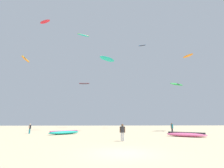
# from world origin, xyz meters

# --- Properties ---
(ground_plane) EXTENTS (120.00, 120.00, 0.00)m
(ground_plane) POSITION_xyz_m (0.00, 0.00, 0.00)
(ground_plane) COLOR #C6B28C
(person_foreground) EXTENTS (0.59, 0.40, 1.79)m
(person_foreground) POSITION_xyz_m (0.66, 6.62, 1.05)
(person_foreground) COLOR silver
(person_foreground) RESTS_ON ground
(person_midground) EXTENTS (0.36, 0.53, 1.60)m
(person_midground) POSITION_xyz_m (-13.65, 17.32, 0.94)
(person_midground) COLOR teal
(person_midground) RESTS_ON ground
(person_left) EXTENTS (0.45, 0.42, 1.73)m
(person_left) POSITION_xyz_m (9.87, 16.20, 1.01)
(person_left) COLOR #2D2D33
(person_left) RESTS_ON ground
(kite_grounded_near) EXTENTS (5.02, 4.11, 0.66)m
(kite_grounded_near) POSITION_xyz_m (9.72, 11.12, 0.29)
(kite_grounded_near) COLOR #E5598C
(kite_grounded_near) RESTS_ON ground
(kite_grounded_mid) EXTENTS (4.82, 4.14, 0.59)m
(kite_grounded_mid) POSITION_xyz_m (-7.63, 15.81, 0.29)
(kite_grounded_mid) COLOR #19B29E
(kite_grounded_mid) RESTS_ON ground
(kite_aloft_0) EXTENTS (4.01, 3.81, 0.84)m
(kite_aloft_0) POSITION_xyz_m (-0.82, 23.43, 15.52)
(kite_aloft_0) COLOR #19B29E
(kite_aloft_1) EXTENTS (3.98, 2.73, 0.80)m
(kite_aloft_1) POSITION_xyz_m (14.42, 23.48, 9.89)
(kite_aloft_1) COLOR green
(kite_aloft_2) EXTENTS (3.25, 2.20, 0.61)m
(kite_aloft_2) POSITION_xyz_m (-6.97, 27.95, 23.54)
(kite_aloft_2) COLOR #19B29E
(kite_aloft_3) EXTENTS (1.74, 2.83, 0.43)m
(kite_aloft_3) POSITION_xyz_m (17.59, 23.44, 16.56)
(kite_aloft_3) COLOR orange
(kite_aloft_4) EXTENTS (2.30, 1.40, 0.56)m
(kite_aloft_4) POSITION_xyz_m (9.80, 34.59, 24.11)
(kite_aloft_4) COLOR #2D2D33
(kite_aloft_5) EXTENTS (3.43, 1.19, 0.51)m
(kite_aloft_5) POSITION_xyz_m (-7.80, 40.28, 13.45)
(kite_aloft_5) COLOR #2D2D33
(kite_aloft_6) EXTENTS (1.22, 3.64, 0.91)m
(kite_aloft_6) POSITION_xyz_m (-17.61, 21.43, 14.41)
(kite_aloft_6) COLOR orange
(kite_aloft_7) EXTENTS (2.86, 2.10, 0.39)m
(kite_aloft_7) POSITION_xyz_m (-14.12, 20.73, 22.64)
(kite_aloft_7) COLOR red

